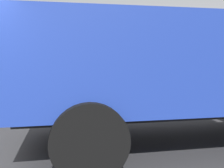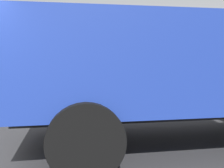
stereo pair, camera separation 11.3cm
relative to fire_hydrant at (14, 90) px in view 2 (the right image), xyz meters
The scene contains 4 objects.
sidewalk_curb 1.15m from the fire_hydrant, 98.74° to the left, with size 36.00×5.00×0.15m, color #99968E.
fire_hydrant is the anchor object (origin of this frame).
loose_tire 0.61m from the fire_hydrant, 61.48° to the right, with size 1.22×1.22×0.30m, color black.
dump_truck_blue 6.44m from the fire_hydrant, 44.46° to the right, with size 7.06×2.94×3.00m.
Camera 2 is at (1.91, -3.46, 1.69)m, focal length 39.57 mm.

